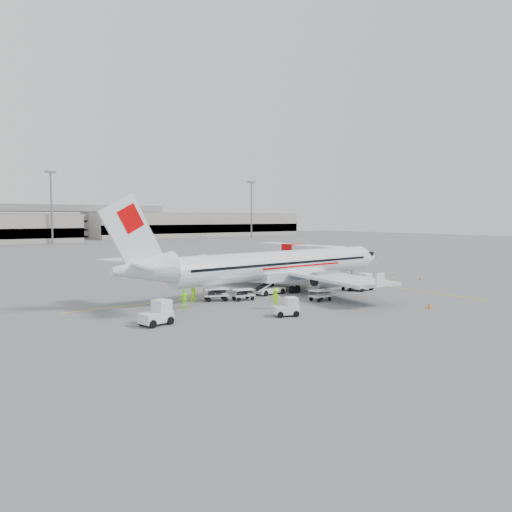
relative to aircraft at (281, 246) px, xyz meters
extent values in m
plane|color=#56595B|center=(-1.45, 0.72, -5.03)|extent=(360.00, 360.00, 0.00)
cube|color=yellow|center=(-1.45, 0.72, -5.03)|extent=(44.00, 0.20, 0.01)
cube|color=yellow|center=(12.55, -7.28, -5.03)|extent=(0.20, 20.00, 0.01)
cone|color=orange|center=(20.91, -2.96, -4.74)|extent=(0.35, 0.35, 0.58)
cone|color=orange|center=(-6.42, 12.82, -4.72)|extent=(0.39, 0.39, 0.63)
cone|color=orange|center=(4.32, -16.19, -4.72)|extent=(0.38, 0.38, 0.62)
imported|color=#8FE617|center=(-11.44, -0.78, -4.18)|extent=(0.73, 0.60, 1.71)
imported|color=#8FE617|center=(-11.32, -0.78, -4.22)|extent=(0.93, 0.81, 1.63)
imported|color=#8FE617|center=(-7.09, -8.32, -4.08)|extent=(1.25, 1.41, 1.90)
imported|color=#8FE617|center=(-13.62, -3.23, -4.16)|extent=(1.08, 0.60, 1.74)
camera|label=1|loc=(-34.14, -43.39, 3.20)|focal=35.00mm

